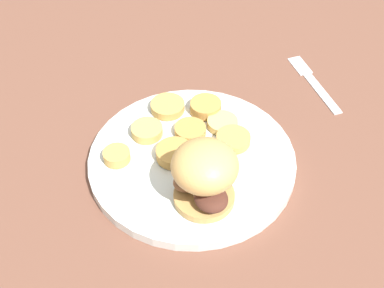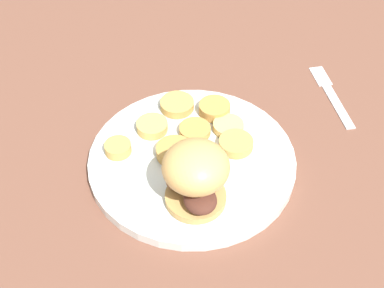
{
  "view_description": "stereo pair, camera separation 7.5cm",
  "coord_description": "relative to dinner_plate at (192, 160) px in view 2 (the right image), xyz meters",
  "views": [
    {
      "loc": [
        -0.03,
        -0.52,
        0.58
      ],
      "look_at": [
        0.0,
        0.0,
        0.04
      ],
      "focal_mm": 50.0,
      "sensor_mm": 36.0,
      "label": 1
    },
    {
      "loc": [
        0.05,
        -0.52,
        0.58
      ],
      "look_at": [
        0.0,
        0.0,
        0.04
      ],
      "focal_mm": 50.0,
      "sensor_mm": 36.0,
      "label": 2
    }
  ],
  "objects": [
    {
      "name": "ground_plane",
      "position": [
        0.0,
        0.0,
        -0.01
      ],
      "size": [
        4.0,
        4.0,
        0.0
      ],
      "primitive_type": "plane",
      "color": "brown"
    },
    {
      "name": "dinner_plate",
      "position": [
        0.0,
        0.0,
        0.0
      ],
      "size": [
        0.3,
        0.3,
        0.02
      ],
      "color": "silver",
      "rests_on": "ground_plane"
    },
    {
      "name": "sandwich",
      "position": [
        0.01,
        -0.08,
        0.06
      ],
      "size": [
        0.09,
        0.09,
        0.09
      ],
      "color": "tan",
      "rests_on": "dinner_plate"
    },
    {
      "name": "potato_round_0",
      "position": [
        -0.02,
        0.0,
        0.02
      ],
      "size": [
        0.05,
        0.05,
        0.02
      ],
      "primitive_type": "cylinder",
      "color": "#BC8942",
      "rests_on": "dinner_plate"
    },
    {
      "name": "potato_round_1",
      "position": [
        0.05,
        0.06,
        0.01
      ],
      "size": [
        0.05,
        0.05,
        0.01
      ],
      "primitive_type": "cylinder",
      "color": "#DBB766",
      "rests_on": "dinner_plate"
    },
    {
      "name": "potato_round_2",
      "position": [
        -0.0,
        0.05,
        0.01
      ],
      "size": [
        0.05,
        0.05,
        0.01
      ],
      "primitive_type": "cylinder",
      "color": "#BC8942",
      "rests_on": "dinner_plate"
    },
    {
      "name": "potato_round_3",
      "position": [
        0.03,
        0.1,
        0.02
      ],
      "size": [
        0.05,
        0.05,
        0.02
      ],
      "primitive_type": "cylinder",
      "color": "#BC8942",
      "rests_on": "dinner_plate"
    },
    {
      "name": "potato_round_4",
      "position": [
        -0.11,
        -0.0,
        0.01
      ],
      "size": [
        0.04,
        0.04,
        0.01
      ],
      "primitive_type": "cylinder",
      "color": "tan",
      "rests_on": "dinner_plate"
    },
    {
      "name": "potato_round_5",
      "position": [
        -0.03,
        0.1,
        0.01
      ],
      "size": [
        0.05,
        0.05,
        0.01
      ],
      "primitive_type": "cylinder",
      "color": "tan",
      "rests_on": "dinner_plate"
    },
    {
      "name": "potato_round_6",
      "position": [
        -0.06,
        0.05,
        0.01
      ],
      "size": [
        0.05,
        0.05,
        0.01
      ],
      "primitive_type": "cylinder",
      "color": "tan",
      "rests_on": "dinner_plate"
    },
    {
      "name": "potato_round_7",
      "position": [
        0.06,
        0.02,
        0.01
      ],
      "size": [
        0.05,
        0.05,
        0.01
      ],
      "primitive_type": "cylinder",
      "color": "tan",
      "rests_on": "dinner_plate"
    },
    {
      "name": "fork",
      "position": [
        0.22,
        0.17,
        -0.01
      ],
      "size": [
        0.06,
        0.16,
        0.0
      ],
      "color": "silver",
      "rests_on": "ground_plane"
    }
  ]
}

